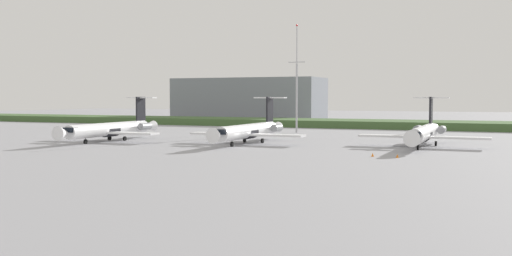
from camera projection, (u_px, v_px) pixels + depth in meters
name	position (u px, v px, depth m)	size (l,w,h in m)	color
ground_plane	(293.00, 137.00, 131.36)	(500.00, 500.00, 0.00)	#939399
grass_berm	(344.00, 123.00, 173.96)	(320.00, 20.00, 2.12)	#426033
regional_jet_nearest	(112.00, 129.00, 117.99)	(22.81, 31.00, 9.00)	white
regional_jet_second	(250.00, 130.00, 112.02)	(22.81, 31.00, 9.00)	white
regional_jet_third	(424.00, 132.00, 105.23)	(22.81, 31.00, 9.00)	white
antenna_mast	(297.00, 88.00, 145.54)	(4.40, 0.50, 27.06)	#B2B2B7
distant_hangar	(248.00, 100.00, 218.26)	(55.84, 20.64, 15.97)	gray
safety_cone_front_marker	(373.00, 155.00, 87.40)	(0.44, 0.44, 0.55)	orange
safety_cone_mid_marker	(397.00, 156.00, 85.65)	(0.44, 0.44, 0.55)	orange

